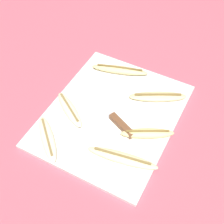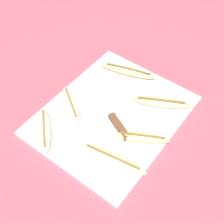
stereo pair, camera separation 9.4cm
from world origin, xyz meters
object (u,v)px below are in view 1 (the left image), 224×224
banana_pale_long (70,109)px  banana_mellow_near (158,97)px  knife (117,121)px  banana_spotted_left (120,70)px  banana_golden_short (147,133)px  banana_soft_right (122,158)px  banana_bright_far (48,138)px

banana_pale_long → banana_mellow_near: bearing=-51.0°
knife → banana_spotted_left: (0.19, 0.09, 0.00)m
knife → banana_golden_short: banana_golden_short is taller
banana_mellow_near → banana_golden_short: 0.15m
banana_mellow_near → banana_soft_right: 0.25m
banana_soft_right → banana_spotted_left: banana_spotted_left is taller
banana_pale_long → banana_mellow_near: 0.28m
knife → banana_bright_far: 0.21m
banana_spotted_left → banana_golden_short: 0.27m
banana_mellow_near → banana_spotted_left: banana_spotted_left is taller
banana_pale_long → banana_soft_right: bearing=-109.2°
banana_soft_right → banana_spotted_left: bearing=28.1°
banana_pale_long → banana_golden_short: (0.03, -0.24, -0.00)m
banana_golden_short → banana_pale_long: bearing=96.8°
banana_spotted_left → banana_pale_long: bearing=165.9°
knife → banana_soft_right: (-0.11, -0.07, 0.00)m
banana_mellow_near → banana_spotted_left: size_ratio=0.93×
banana_pale_long → banana_spotted_left: same height
knife → banana_pale_long: (-0.03, 0.15, 0.00)m
banana_mellow_near → banana_pale_long: bearing=129.0°
banana_soft_right → banana_bright_far: (-0.04, 0.22, 0.00)m
banana_mellow_near → banana_bright_far: size_ratio=1.24×
banana_mellow_near → knife: bearing=153.8°
banana_pale_long → banana_soft_right: 0.23m
knife → banana_mellow_near: (0.14, -0.07, 0.00)m
banana_bright_far → banana_mellow_near: bearing=-36.2°
banana_golden_short → banana_bright_far: 0.28m
banana_bright_far → banana_golden_short: bearing=-58.7°
banana_soft_right → banana_spotted_left: size_ratio=1.05×
knife → banana_golden_short: 0.10m
banana_bright_far → banana_spotted_left: bearing=-9.1°
banana_spotted_left → banana_bright_far: 0.35m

